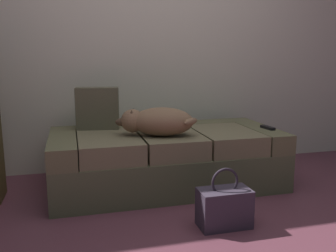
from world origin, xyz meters
TOP-DOWN VIEW (x-y plane):
  - ground_plane at (0.00, 0.00)m, footprint 10.00×10.00m
  - back_wall at (0.00, 1.72)m, footprint 6.40×0.10m
  - couch at (0.00, 1.09)m, footprint 1.80×0.86m
  - dog_tan at (-0.11, 0.94)m, footprint 0.62×0.39m
  - tv_remote at (0.82, 0.95)m, footprint 0.06×0.15m
  - throw_pillow at (-0.52, 1.31)m, footprint 0.36×0.18m
  - handbag at (0.16, 0.28)m, footprint 0.32×0.18m

SIDE VIEW (x-z plane):
  - ground_plane at x=0.00m, z-range 0.00..0.00m
  - handbag at x=0.16m, z-range -0.06..0.31m
  - couch at x=0.00m, z-range 0.00..0.45m
  - tv_remote at x=0.82m, z-range 0.45..0.48m
  - dog_tan at x=-0.11m, z-range 0.45..0.67m
  - throw_pillow at x=-0.52m, z-range 0.45..0.79m
  - back_wall at x=0.00m, z-range 0.00..2.80m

